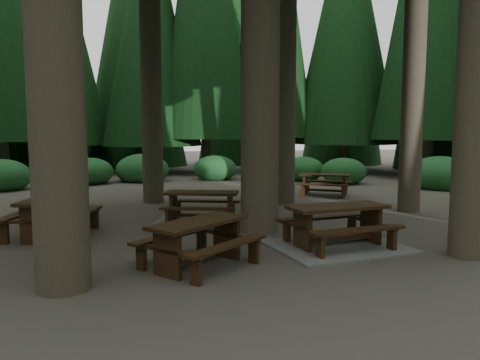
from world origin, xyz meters
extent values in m
plane|color=#4A443C|center=(0.00, 0.00, 0.00)|extent=(80.00, 80.00, 0.00)
cube|color=gray|center=(1.93, -1.52, 0.03)|extent=(2.76, 2.42, 0.05)
cube|color=#351B10|center=(1.93, -1.52, 0.79)|extent=(2.01, 1.08, 0.06)
cube|color=#351B10|center=(1.82, -0.89, 0.48)|extent=(1.92, 0.61, 0.05)
cube|color=#351B10|center=(2.05, -2.14, 0.48)|extent=(1.92, 0.61, 0.05)
cube|color=#351B10|center=(1.18, -1.65, 0.38)|extent=(0.19, 0.59, 0.76)
cube|color=#351B10|center=(1.18, -1.65, 0.44)|extent=(0.36, 1.52, 0.06)
cube|color=#351B10|center=(2.68, -1.38, 0.38)|extent=(0.19, 0.59, 0.76)
cube|color=#351B10|center=(2.68, -1.38, 0.44)|extent=(0.36, 1.52, 0.06)
cube|color=#351B10|center=(1.93, -1.52, 0.19)|extent=(1.58, 0.37, 0.08)
cube|color=#351B10|center=(-3.65, 0.59, 0.80)|extent=(1.14, 2.05, 0.06)
cube|color=#351B10|center=(-4.28, 0.73, 0.48)|extent=(0.67, 1.95, 0.05)
cube|color=#351B10|center=(-3.02, 0.46, 0.48)|extent=(0.67, 1.95, 0.05)
cube|color=#351B10|center=(-3.81, -0.16, 0.39)|extent=(0.60, 0.21, 0.77)
cube|color=#351B10|center=(-3.81, -0.16, 0.45)|extent=(1.54, 0.41, 0.06)
cube|color=#351B10|center=(-3.49, 1.35, 0.39)|extent=(0.60, 0.21, 0.77)
cube|color=#351B10|center=(-3.49, 1.35, 0.45)|extent=(1.54, 0.41, 0.06)
cube|color=#351B10|center=(-3.65, 0.59, 0.19)|extent=(0.42, 1.59, 0.09)
cube|color=gray|center=(-0.36, 1.43, 0.03)|extent=(2.67, 2.40, 0.05)
cube|color=#351B10|center=(-0.36, 1.43, 0.73)|extent=(1.87, 1.14, 0.06)
cube|color=#351B10|center=(-0.20, 2.00, 0.44)|extent=(1.75, 0.72, 0.05)
cube|color=#351B10|center=(-0.52, 0.87, 0.44)|extent=(1.75, 0.72, 0.05)
cube|color=#351B10|center=(-1.03, 1.63, 0.35)|extent=(0.22, 0.54, 0.70)
cube|color=#351B10|center=(-1.03, 1.63, 0.41)|extent=(0.47, 1.38, 0.06)
cube|color=#351B10|center=(0.31, 1.24, 0.35)|extent=(0.22, 0.54, 0.70)
cube|color=#351B10|center=(0.31, 1.24, 0.41)|extent=(0.47, 1.38, 0.06)
cube|color=#351B10|center=(-0.36, 1.43, 0.18)|extent=(1.43, 0.48, 0.08)
cube|color=#351B10|center=(4.33, 5.41, 0.71)|extent=(1.81, 1.41, 0.06)
cube|color=#351B10|center=(4.61, 5.91, 0.43)|extent=(1.60, 1.04, 0.05)
cube|color=#351B10|center=(4.05, 4.92, 0.43)|extent=(1.60, 1.04, 0.05)
cube|color=#351B10|center=(3.73, 5.75, 0.34)|extent=(0.32, 0.49, 0.68)
cube|color=#351B10|center=(3.73, 5.75, 0.40)|extent=(0.74, 1.24, 0.06)
cube|color=#351B10|center=(4.92, 5.08, 0.34)|extent=(0.32, 0.49, 0.68)
cube|color=#351B10|center=(4.92, 5.08, 0.40)|extent=(0.74, 1.24, 0.06)
cube|color=#351B10|center=(4.33, 5.41, 0.17)|extent=(1.28, 0.76, 0.08)
cube|color=#351B10|center=(-0.80, -2.27, 0.75)|extent=(1.80, 1.71, 0.06)
cube|color=#351B10|center=(-1.20, -1.82, 0.45)|extent=(1.50, 1.38, 0.05)
cube|color=#351B10|center=(-0.40, -2.71, 0.45)|extent=(1.50, 1.38, 0.05)
cube|color=#351B10|center=(-1.34, -2.74, 0.36)|extent=(0.42, 0.46, 0.72)
cube|color=#351B10|center=(-1.34, -2.74, 0.42)|extent=(1.02, 1.13, 0.06)
cube|color=#351B10|center=(-0.27, -1.79, 0.36)|extent=(0.42, 0.46, 0.72)
cube|color=#351B10|center=(-0.27, -1.79, 0.42)|extent=(1.02, 1.13, 0.06)
cube|color=#351B10|center=(-0.80, -2.27, 0.18)|extent=(1.17, 1.05, 0.08)
ellipsoid|color=#21622F|center=(9.44, 6.45, 0.40)|extent=(2.42, 2.42, 1.49)
ellipsoid|color=#21622F|center=(6.43, 8.69, 0.40)|extent=(1.90, 1.90, 1.17)
ellipsoid|color=#21622F|center=(5.14, 10.17, 0.40)|extent=(1.84, 1.84, 1.13)
ellipsoid|color=#21622F|center=(1.30, 11.25, 0.40)|extent=(1.95, 1.95, 1.20)
ellipsoid|color=#21622F|center=(-1.94, 11.21, 0.40)|extent=(2.31, 2.31, 1.42)
ellipsoid|color=#21622F|center=(-4.09, 10.56, 0.40)|extent=(1.93, 1.93, 1.19)
ellipsoid|color=#21622F|center=(-7.11, 9.06, 0.40)|extent=(2.15, 2.15, 1.32)
cone|color=black|center=(8.89, 14.45, 8.24)|extent=(5.73, 5.73, 13.48)
cone|color=black|center=(-1.44, 15.36, 7.89)|extent=(5.17, 5.17, 12.91)
cone|color=black|center=(-6.57, 16.72, 8.10)|extent=(5.82, 5.82, 13.26)
cone|color=black|center=(11.00, 19.74, 9.51)|extent=(5.26, 5.26, 19.02)
cone|color=black|center=(4.25, 21.60, 8.07)|extent=(5.34, 5.34, 16.14)
cone|color=black|center=(-2.52, 20.86, 8.43)|extent=(6.57, 6.57, 16.86)
camera|label=1|loc=(-1.55, -9.80, 2.25)|focal=35.00mm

